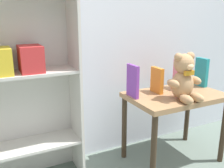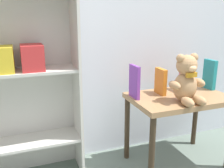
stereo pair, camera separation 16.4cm
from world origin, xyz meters
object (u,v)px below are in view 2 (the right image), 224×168
(bookshelf_side, at_px, (17,55))
(teddy_bear, at_px, (187,80))
(book_standing_purple, at_px, (134,82))
(book_standing_teal, at_px, (210,74))
(display_table, at_px, (179,106))
(book_standing_pink, at_px, (185,76))
(book_standing_orange, at_px, (161,81))

(bookshelf_side, relative_size, teddy_bear, 4.71)
(book_standing_purple, xyz_separation_m, book_standing_teal, (0.65, -0.01, 0.00))
(display_table, distance_m, book_standing_purple, 0.39)
(bookshelf_side, bearing_deg, book_standing_pink, -7.24)
(bookshelf_side, xyz_separation_m, book_standing_teal, (1.39, -0.17, -0.20))
(display_table, relative_size, book_standing_teal, 3.06)
(book_standing_purple, bearing_deg, bookshelf_side, 167.87)
(bookshelf_side, bearing_deg, teddy_bear, -19.16)
(bookshelf_side, xyz_separation_m, book_standing_orange, (0.96, -0.15, -0.22))
(book_standing_purple, bearing_deg, book_standing_teal, -0.55)
(book_standing_pink, xyz_separation_m, book_standing_teal, (0.22, -0.02, 0.00))
(display_table, height_order, book_standing_purple, book_standing_purple)
(book_standing_orange, height_order, book_standing_pink, book_standing_pink)
(book_standing_pink, bearing_deg, display_table, -137.94)
(bookshelf_side, distance_m, book_standing_pink, 1.21)
(teddy_bear, height_order, book_standing_pink, teddy_bear)
(book_standing_pink, bearing_deg, book_standing_purple, -177.69)
(display_table, distance_m, teddy_bear, 0.26)
(teddy_bear, xyz_separation_m, book_standing_purple, (-0.28, 0.20, -0.03))
(display_table, relative_size, teddy_bear, 2.18)
(display_table, distance_m, book_standing_orange, 0.22)
(book_standing_purple, distance_m, book_standing_orange, 0.22)
(book_standing_pink, distance_m, book_standing_teal, 0.22)
(bookshelf_side, xyz_separation_m, book_standing_purple, (0.75, -0.16, -0.20))
(book_standing_pink, bearing_deg, book_standing_orange, -178.34)
(book_standing_teal, bearing_deg, teddy_bear, -154.00)
(teddy_bear, relative_size, book_standing_pink, 1.42)
(bookshelf_side, bearing_deg, book_standing_purple, -12.09)
(book_standing_pink, bearing_deg, bookshelf_side, 173.68)
(display_table, distance_m, book_standing_teal, 0.38)
(teddy_bear, height_order, book_standing_purple, teddy_bear)
(book_standing_purple, relative_size, book_standing_teal, 1.00)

